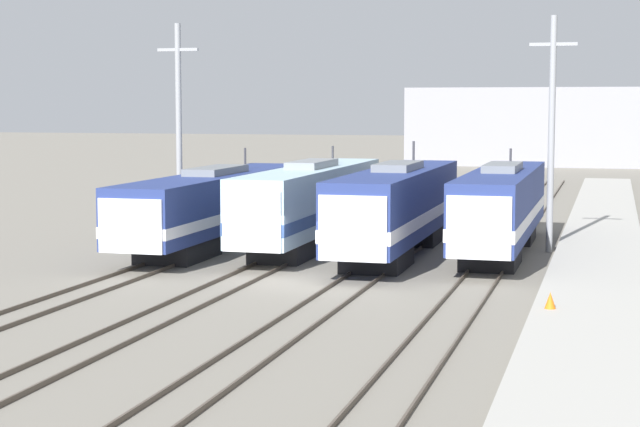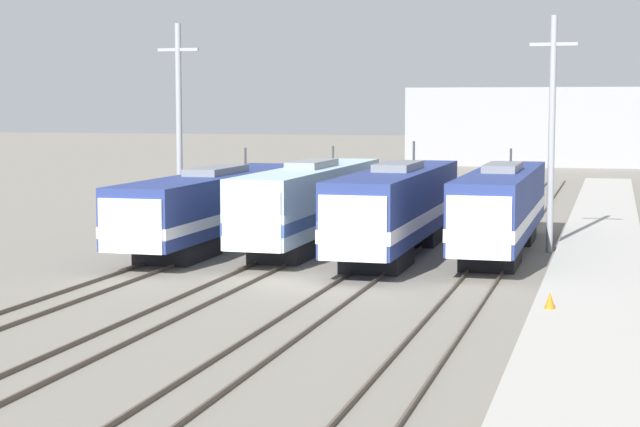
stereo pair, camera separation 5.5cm
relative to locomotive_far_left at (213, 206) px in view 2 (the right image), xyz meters
The scene contains 14 objects.
ground_plane 11.43m from the locomotive_far_left, 51.23° to the right, with size 400.00×400.00×0.00m, color slate.
rail_pair_far_left 8.99m from the locomotive_far_left, 90.00° to the right, with size 1.51×120.00×0.15m.
rail_pair_center_left 10.14m from the locomotive_far_left, 61.83° to the right, with size 1.51×120.00×0.15m.
rail_pair_center_right 12.99m from the locomotive_far_left, 43.04° to the right, with size 1.51×120.00×0.15m.
rail_pair_far_right 16.70m from the locomotive_far_left, 31.90° to the right, with size 1.51×120.00×0.15m.
locomotive_far_left is the anchor object (origin of this frame).
locomotive_center_left 4.79m from the locomotive_far_left, 11.14° to the left, with size 2.82×18.50×4.89m.
locomotive_center_right 9.41m from the locomotive_far_left, ahead, with size 3.03×18.17×5.25m.
locomotive_far_right 14.13m from the locomotive_far_left, ahead, with size 2.85×18.07×4.86m.
catenary_tower_left 5.42m from the locomotive_far_left, 137.86° to the left, with size 2.24×0.31×11.28m.
catenary_tower_right 16.90m from the locomotive_far_left, ahead, with size 2.24×0.31×11.28m.
platform 20.70m from the locomotive_far_left, 25.16° to the right, with size 4.00×120.00×0.36m.
traffic_cone 22.20m from the locomotive_far_left, 38.80° to the right, with size 0.38×0.38×0.55m.
depot_building 79.14m from the locomotive_far_left, 80.88° to the left, with size 33.97×10.10×9.01m.
Camera 2 is at (12.18, -40.76, 7.10)m, focal length 60.00 mm.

